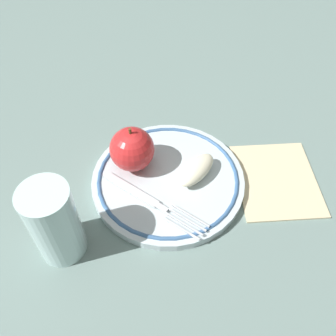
{
  "coord_description": "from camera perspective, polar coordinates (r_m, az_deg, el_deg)",
  "views": [
    {
      "loc": [
        0.05,
        -0.35,
        0.45
      ],
      "look_at": [
        0.02,
        -0.01,
        0.04
      ],
      "focal_mm": 40.0,
      "sensor_mm": 36.0,
      "label": 1
    }
  ],
  "objects": [
    {
      "name": "ground_plane",
      "position": [
        0.58,
        -1.73,
        -1.62
      ],
      "size": [
        2.0,
        2.0,
        0.0
      ],
      "primitive_type": "plane",
      "color": "slate"
    },
    {
      "name": "plate",
      "position": [
        0.56,
        0.0,
        -1.81
      ],
      "size": [
        0.23,
        0.23,
        0.02
      ],
      "color": "silver",
      "rests_on": "ground_plane"
    },
    {
      "name": "apple_red_whole",
      "position": [
        0.55,
        -5.51,
        2.88
      ],
      "size": [
        0.07,
        0.07,
        0.07
      ],
      "color": "red",
      "rests_on": "plate"
    },
    {
      "name": "apple_slice_front",
      "position": [
        0.55,
        4.36,
        -0.59
      ],
      "size": [
        0.07,
        0.08,
        0.02
      ],
      "primitive_type": "ellipsoid",
      "rotation": [
        0.0,
        0.0,
        1.0
      ],
      "color": "#F3EAC8",
      "rests_on": "plate"
    },
    {
      "name": "fork",
      "position": [
        0.53,
        -2.86,
        -4.92
      ],
      "size": [
        0.16,
        0.1,
        0.0
      ],
      "rotation": [
        0.0,
        0.0,
        5.76
      ],
      "color": "silver",
      "rests_on": "plate"
    },
    {
      "name": "drinking_glass",
      "position": [
        0.48,
        -16.96,
        -8.0
      ],
      "size": [
        0.06,
        0.06,
        0.12
      ],
      "primitive_type": "cylinder",
      "color": "silver",
      "rests_on": "ground_plane"
    },
    {
      "name": "napkin_folded",
      "position": [
        0.59,
        16.19,
        -1.64
      ],
      "size": [
        0.14,
        0.16,
        0.01
      ],
      "primitive_type": "cube",
      "rotation": [
        0.0,
        0.0,
        0.16
      ],
      "color": "beige",
      "rests_on": "ground_plane"
    }
  ]
}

